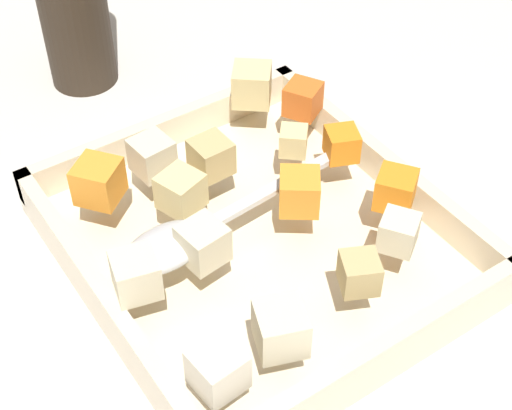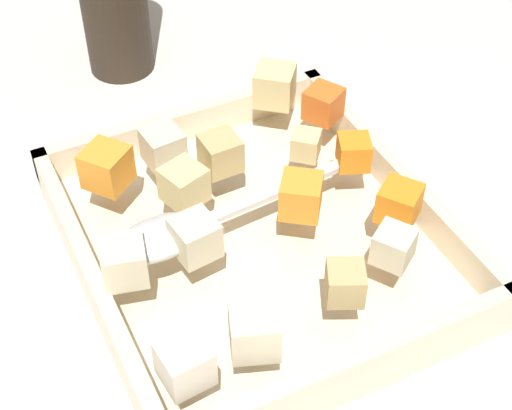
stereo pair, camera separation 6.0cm
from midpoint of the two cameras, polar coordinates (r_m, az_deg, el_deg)
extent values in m
plane|color=beige|center=(0.64, 3.38, -3.47)|extent=(4.00, 4.00, 0.00)
cube|color=beige|center=(0.63, 2.71, -3.28)|extent=(0.31, 0.28, 0.01)
cube|color=beige|center=(0.58, -8.88, -5.94)|extent=(0.31, 0.01, 0.03)
cube|color=beige|center=(0.67, 12.79, 1.78)|extent=(0.31, 0.01, 0.03)
cube|color=beige|center=(0.71, -2.85, 5.83)|extent=(0.01, 0.28, 0.03)
cube|color=beige|center=(0.54, 10.37, -11.99)|extent=(0.01, 0.28, 0.03)
cube|color=orange|center=(0.65, 9.81, 3.71)|extent=(0.03, 0.03, 0.03)
cube|color=orange|center=(0.69, 7.43, 7.26)|extent=(0.04, 0.04, 0.03)
cube|color=orange|center=(0.60, 6.16, 0.54)|extent=(0.04, 0.04, 0.03)
cube|color=orange|center=(0.61, 13.23, 0.00)|extent=(0.04, 0.04, 0.03)
cube|color=orange|center=(0.63, -8.24, 2.64)|extent=(0.05, 0.05, 0.03)
cube|color=beige|center=(0.56, -1.48, -2.55)|extent=(0.03, 0.03, 0.03)
cube|color=#E0CC89|center=(0.71, 3.83, 8.64)|extent=(0.05, 0.05, 0.03)
cube|color=tan|center=(0.55, 9.70, -5.83)|extent=(0.04, 0.04, 0.03)
cube|color=beige|center=(0.51, 3.28, -9.33)|extent=(0.04, 0.04, 0.03)
cube|color=#E0CC89|center=(0.65, 6.30, 4.29)|extent=(0.03, 0.03, 0.02)
cube|color=beige|center=(0.55, -6.61, -4.30)|extent=(0.04, 0.04, 0.03)
cube|color=#E0CC89|center=(0.61, -2.51, 1.39)|extent=(0.04, 0.04, 0.03)
cube|color=beige|center=(0.58, 12.99, -3.12)|extent=(0.04, 0.04, 0.03)
cube|color=tan|center=(0.63, 0.07, 3.71)|extent=(0.03, 0.03, 0.03)
cube|color=beige|center=(0.64, -4.18, 4.14)|extent=(0.03, 0.03, 0.03)
cube|color=silver|center=(0.50, -1.77, -11.71)|extent=(0.03, 0.03, 0.03)
ellipsoid|color=silver|center=(0.58, -4.38, -2.26)|extent=(0.05, 0.07, 0.02)
cube|color=silver|center=(0.62, 4.95, 1.17)|extent=(0.02, 0.16, 0.01)
camera|label=1|loc=(0.03, -87.13, 2.77)|focal=54.60mm
camera|label=2|loc=(0.03, 92.87, -2.77)|focal=54.60mm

